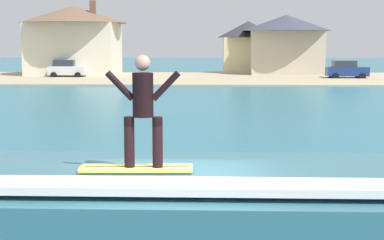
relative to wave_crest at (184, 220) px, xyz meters
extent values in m
cube|color=#346775|center=(0.00, 0.04, -0.05)|extent=(10.89, 4.21, 1.60)
cube|color=#346775|center=(0.00, -0.49, 0.84)|extent=(9.25, 1.89, 0.18)
cube|color=white|center=(0.00, -1.33, 0.89)|extent=(9.80, 0.76, 0.12)
cube|color=#EAD159|center=(-0.71, -0.54, 0.98)|extent=(1.76, 0.51, 0.06)
cube|color=black|center=(-0.71, -0.54, 1.01)|extent=(1.61, 0.11, 0.01)
cylinder|color=black|center=(-0.80, -0.59, 1.40)|extent=(0.16, 0.16, 0.78)
cylinder|color=black|center=(-0.37, -0.59, 1.40)|extent=(0.16, 0.16, 0.78)
cylinder|color=black|center=(-0.59, -0.59, 2.13)|extent=(0.32, 0.32, 0.68)
sphere|color=tan|center=(-0.59, -0.59, 2.62)|extent=(0.24, 0.24, 0.24)
cylinder|color=black|center=(-0.93, -0.59, 2.27)|extent=(0.45, 0.10, 0.47)
cylinder|color=black|center=(-0.24, -0.59, 2.27)|extent=(0.45, 0.10, 0.47)
cube|color=tan|center=(-0.09, 51.66, -0.78)|extent=(120.00, 20.38, 0.13)
cube|color=silver|center=(-14.65, 52.55, -0.08)|extent=(3.80, 1.75, 0.90)
cube|color=#262D38|center=(-14.93, 52.55, 0.69)|extent=(2.09, 1.58, 0.64)
cylinder|color=black|center=(-13.41, 53.47, -0.53)|extent=(0.64, 0.22, 0.64)
cylinder|color=black|center=(-13.41, 51.62, -0.53)|extent=(0.64, 0.22, 0.64)
cylinder|color=black|center=(-15.88, 53.47, -0.53)|extent=(0.64, 0.22, 0.64)
cylinder|color=black|center=(-15.88, 51.62, -0.53)|extent=(0.64, 0.22, 0.64)
cube|color=navy|center=(13.75, 51.54, -0.08)|extent=(4.06, 1.80, 0.90)
cube|color=#262D38|center=(13.44, 51.54, 0.69)|extent=(2.23, 1.62, 0.64)
cylinder|color=black|center=(15.07, 52.48, -0.53)|extent=(0.64, 0.22, 0.64)
cylinder|color=black|center=(15.07, 50.59, -0.53)|extent=(0.64, 0.22, 0.64)
cylinder|color=black|center=(12.43, 52.48, -0.53)|extent=(0.64, 0.22, 0.64)
cylinder|color=black|center=(12.43, 50.59, -0.53)|extent=(0.64, 0.22, 0.64)
cube|color=beige|center=(-14.78, 56.29, 2.01)|extent=(9.36, 7.18, 5.72)
cone|color=brown|center=(-14.78, 56.29, 5.80)|extent=(11.60, 11.60, 1.84)
cube|color=brown|center=(-12.44, 55.21, 6.30)|extent=(0.60, 0.60, 1.80)
cube|color=beige|center=(8.40, 58.42, 1.61)|extent=(7.84, 5.43, 4.92)
cone|color=#383D4C|center=(8.40, 58.42, 4.94)|extent=(9.73, 9.73, 1.73)
cube|color=beige|center=(4.42, 61.59, 1.25)|extent=(5.77, 5.12, 4.19)
cone|color=#2D2D33|center=(4.42, 61.59, 4.28)|extent=(7.16, 7.16, 1.87)
camera|label=1|loc=(0.50, -9.77, 2.95)|focal=56.90mm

